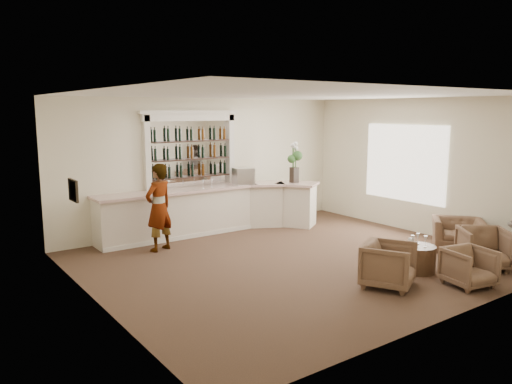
{
  "coord_description": "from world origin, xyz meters",
  "views": [
    {
      "loc": [
        -6.33,
        -7.45,
        2.99
      ],
      "look_at": [
        -0.34,
        0.9,
        1.32
      ],
      "focal_mm": 35.0,
      "sensor_mm": 36.0,
      "label": 1
    }
  ],
  "objects_px": {
    "sommelier": "(159,207)",
    "armchair_right": "(484,248)",
    "bar_counter": "(212,210)",
    "armchair_left": "(389,265)",
    "armchair_center": "(469,267)",
    "flower_vase": "(294,160)",
    "armchair_far": "(457,234)",
    "cocktail_table": "(417,259)",
    "espresso_machine": "(243,176)"
  },
  "relations": [
    {
      "from": "armchair_far",
      "to": "armchair_right",
      "type": "bearing_deg",
      "value": -75.67
    },
    {
      "from": "cocktail_table",
      "to": "sommelier",
      "type": "relative_size",
      "value": 0.36
    },
    {
      "from": "bar_counter",
      "to": "espresso_machine",
      "type": "xyz_separation_m",
      "value": [
        0.9,
        -0.03,
        0.78
      ]
    },
    {
      "from": "armchair_left",
      "to": "bar_counter",
      "type": "bearing_deg",
      "value": 67.27
    },
    {
      "from": "cocktail_table",
      "to": "armchair_far",
      "type": "height_order",
      "value": "armchair_far"
    },
    {
      "from": "armchair_left",
      "to": "armchair_right",
      "type": "relative_size",
      "value": 0.99
    },
    {
      "from": "cocktail_table",
      "to": "armchair_center",
      "type": "relative_size",
      "value": 0.91
    },
    {
      "from": "armchair_right",
      "to": "flower_vase",
      "type": "relative_size",
      "value": 0.81
    },
    {
      "from": "armchair_center",
      "to": "armchair_right",
      "type": "bearing_deg",
      "value": 31.54
    },
    {
      "from": "armchair_center",
      "to": "bar_counter",
      "type": "bearing_deg",
      "value": 117.5
    },
    {
      "from": "armchair_right",
      "to": "espresso_machine",
      "type": "xyz_separation_m",
      "value": [
        -1.88,
        5.44,
        0.96
      ]
    },
    {
      "from": "armchair_left",
      "to": "armchair_center",
      "type": "height_order",
      "value": "armchair_left"
    },
    {
      "from": "flower_vase",
      "to": "bar_counter",
      "type": "bearing_deg",
      "value": 166.01
    },
    {
      "from": "cocktail_table",
      "to": "armchair_center",
      "type": "xyz_separation_m",
      "value": [
        0.06,
        -1.02,
        0.09
      ]
    },
    {
      "from": "armchair_center",
      "to": "armchair_right",
      "type": "relative_size",
      "value": 0.86
    },
    {
      "from": "cocktail_table",
      "to": "sommelier",
      "type": "distance_m",
      "value": 5.36
    },
    {
      "from": "bar_counter",
      "to": "armchair_left",
      "type": "relative_size",
      "value": 6.72
    },
    {
      "from": "armchair_right",
      "to": "armchair_center",
      "type": "bearing_deg",
      "value": -121.39
    },
    {
      "from": "armchair_left",
      "to": "espresso_machine",
      "type": "height_order",
      "value": "espresso_machine"
    },
    {
      "from": "sommelier",
      "to": "armchair_right",
      "type": "xyz_separation_m",
      "value": [
        4.53,
        -4.76,
        -0.55
      ]
    },
    {
      "from": "armchair_right",
      "to": "armchair_far",
      "type": "bearing_deg",
      "value": 92.48
    },
    {
      "from": "flower_vase",
      "to": "espresso_machine",
      "type": "bearing_deg",
      "value": 157.97
    },
    {
      "from": "armchair_left",
      "to": "espresso_machine",
      "type": "bearing_deg",
      "value": 57.12
    },
    {
      "from": "armchair_center",
      "to": "flower_vase",
      "type": "xyz_separation_m",
      "value": [
        0.55,
        5.34,
        1.4
      ]
    },
    {
      "from": "cocktail_table",
      "to": "flower_vase",
      "type": "distance_m",
      "value": 4.61
    },
    {
      "from": "armchair_right",
      "to": "armchair_far",
      "type": "height_order",
      "value": "armchair_right"
    },
    {
      "from": "bar_counter",
      "to": "armchair_right",
      "type": "bearing_deg",
      "value": -63.09
    },
    {
      "from": "cocktail_table",
      "to": "armchair_center",
      "type": "distance_m",
      "value": 1.02
    },
    {
      "from": "armchair_left",
      "to": "armchair_far",
      "type": "distance_m",
      "value": 3.16
    },
    {
      "from": "sommelier",
      "to": "flower_vase",
      "type": "relative_size",
      "value": 1.79
    },
    {
      "from": "bar_counter",
      "to": "sommelier",
      "type": "relative_size",
      "value": 3.02
    },
    {
      "from": "armchair_left",
      "to": "sommelier",
      "type": "bearing_deg",
      "value": 88.89
    },
    {
      "from": "armchair_left",
      "to": "armchair_center",
      "type": "distance_m",
      "value": 1.4
    },
    {
      "from": "sommelier",
      "to": "armchair_center",
      "type": "bearing_deg",
      "value": 103.72
    },
    {
      "from": "cocktail_table",
      "to": "armchair_left",
      "type": "height_order",
      "value": "armchair_left"
    },
    {
      "from": "bar_counter",
      "to": "armchair_far",
      "type": "distance_m",
      "value": 5.68
    },
    {
      "from": "armchair_left",
      "to": "flower_vase",
      "type": "distance_m",
      "value": 5.04
    },
    {
      "from": "bar_counter",
      "to": "cocktail_table",
      "type": "bearing_deg",
      "value": -72.19
    },
    {
      "from": "espresso_machine",
      "to": "flower_vase",
      "type": "relative_size",
      "value": 0.45
    },
    {
      "from": "cocktail_table",
      "to": "espresso_machine",
      "type": "height_order",
      "value": "espresso_machine"
    },
    {
      "from": "cocktail_table",
      "to": "armchair_right",
      "type": "height_order",
      "value": "armchair_right"
    },
    {
      "from": "armchair_far",
      "to": "sommelier",
      "type": "bearing_deg",
      "value": -163.87
    },
    {
      "from": "armchair_right",
      "to": "armchair_left",
      "type": "bearing_deg",
      "value": -150.31
    },
    {
      "from": "armchair_center",
      "to": "flower_vase",
      "type": "distance_m",
      "value": 5.55
    },
    {
      "from": "cocktail_table",
      "to": "armchair_far",
      "type": "bearing_deg",
      "value": 12.62
    },
    {
      "from": "armchair_center",
      "to": "armchair_right",
      "type": "height_order",
      "value": "armchair_right"
    },
    {
      "from": "bar_counter",
      "to": "flower_vase",
      "type": "distance_m",
      "value": 2.52
    },
    {
      "from": "bar_counter",
      "to": "flower_vase",
      "type": "relative_size",
      "value": 5.41
    },
    {
      "from": "armchair_left",
      "to": "armchair_far",
      "type": "height_order",
      "value": "armchair_left"
    },
    {
      "from": "cocktail_table",
      "to": "armchair_far",
      "type": "distance_m",
      "value": 2.05
    }
  ]
}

